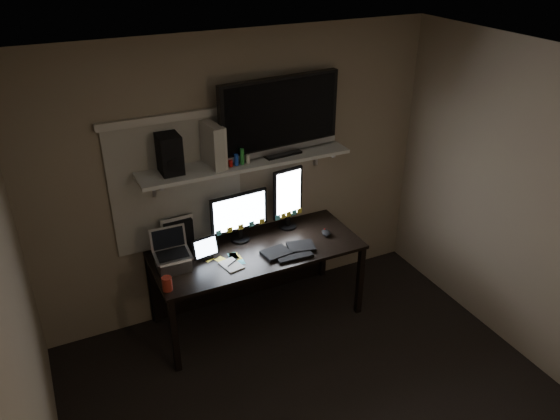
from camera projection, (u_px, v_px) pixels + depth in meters
ceiling at (364, 85)px, 2.73m from camera, size 3.60×3.60×0.00m
back_wall at (239, 178)px, 4.75m from camera, size 3.60×0.00×3.60m
left_wall at (30, 385)px, 2.62m from camera, size 0.00×3.60×3.60m
right_wall at (558, 225)px, 4.00m from camera, size 0.00×3.60×3.60m
window_blinds at (177, 185)px, 4.50m from camera, size 1.10×0.02×1.10m
desk at (252, 259)px, 4.87m from camera, size 1.80×0.75×0.73m
wall_shelf at (246, 162)px, 4.51m from camera, size 1.80×0.35×0.03m
monitor_landscape at (239, 217)px, 4.71m from camera, size 0.53×0.09×0.46m
monitor_portrait at (288, 198)px, 4.89m from camera, size 0.30×0.09×0.59m
keyboard at (289, 250)px, 4.65m from camera, size 0.48×0.21×0.03m
mouse at (326, 233)px, 4.89m from camera, size 0.10×0.13×0.04m
notepad at (231, 265)px, 4.46m from camera, size 0.18×0.22×0.01m
tablet at (205, 248)px, 4.51m from camera, size 0.24×0.13×0.20m
file_sorter at (178, 234)px, 4.61m from camera, size 0.25×0.13×0.31m
laptop at (172, 252)px, 4.35m from camera, size 0.29×0.24×0.33m
cup at (167, 284)px, 4.14m from camera, size 0.09×0.09×0.11m
sticky_notes at (226, 261)px, 4.51m from camera, size 0.32×0.24×0.00m
tv at (280, 116)px, 4.48m from camera, size 1.10×0.29×0.65m
game_console at (213, 145)px, 4.32m from camera, size 0.13×0.30×0.35m
speaker at (170, 154)px, 4.21m from camera, size 0.17×0.21×0.31m
bottles at (239, 158)px, 4.38m from camera, size 0.21×0.05×0.13m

